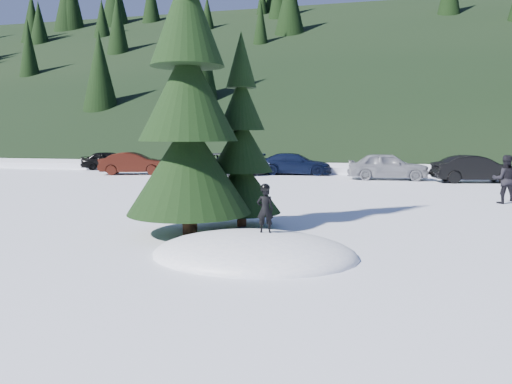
% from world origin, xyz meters
% --- Properties ---
extents(ground, '(200.00, 200.00, 0.00)m').
position_xyz_m(ground, '(0.00, 0.00, 0.00)').
color(ground, white).
rests_on(ground, ground).
extents(snow_mound, '(4.48, 3.52, 0.96)m').
position_xyz_m(snow_mound, '(0.00, 0.00, 0.00)').
color(snow_mound, white).
rests_on(snow_mound, ground).
extents(forest_hillside, '(200.00, 60.00, 25.00)m').
position_xyz_m(forest_hillside, '(0.00, 54.00, 12.50)').
color(forest_hillside, black).
rests_on(forest_hillside, ground).
extents(spruce_tall, '(3.20, 3.20, 8.60)m').
position_xyz_m(spruce_tall, '(-2.20, 1.80, 3.32)').
color(spruce_tall, '#311C10').
rests_on(spruce_tall, ground).
extents(spruce_short, '(2.20, 2.20, 5.37)m').
position_xyz_m(spruce_short, '(-1.20, 3.20, 2.10)').
color(spruce_short, '#311C10').
rests_on(spruce_short, ground).
extents(child_skier, '(0.41, 0.32, 0.99)m').
position_xyz_m(child_skier, '(0.20, 0.19, 0.97)').
color(child_skier, black).
rests_on(child_skier, snow_mound).
extents(adult_0, '(0.90, 0.70, 1.82)m').
position_xyz_m(adult_0, '(7.04, 10.12, 0.91)').
color(adult_0, black).
rests_on(adult_0, ground).
extents(car_0, '(4.25, 2.45, 1.36)m').
position_xyz_m(car_0, '(-16.66, 22.27, 0.68)').
color(car_0, black).
rests_on(car_0, ground).
extents(car_1, '(4.56, 2.74, 1.42)m').
position_xyz_m(car_1, '(-12.91, 18.87, 0.71)').
color(car_1, black).
rests_on(car_1, ground).
extents(car_2, '(5.40, 3.30, 1.40)m').
position_xyz_m(car_2, '(-7.14, 19.93, 0.70)').
color(car_2, '#484A4F').
rests_on(car_2, ground).
extents(car_3, '(4.83, 2.23, 1.37)m').
position_xyz_m(car_3, '(-2.89, 21.33, 0.68)').
color(car_3, black).
rests_on(car_3, ground).
extents(car_4, '(4.60, 1.99, 1.54)m').
position_xyz_m(car_4, '(2.86, 19.17, 0.77)').
color(car_4, gray).
rests_on(car_4, ground).
extents(car_5, '(4.64, 2.45, 1.45)m').
position_xyz_m(car_5, '(7.39, 18.59, 0.73)').
color(car_5, black).
rests_on(car_5, ground).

